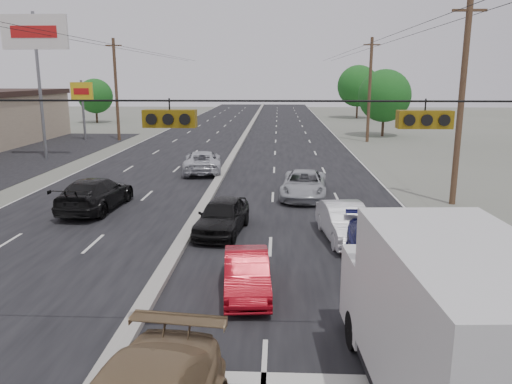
% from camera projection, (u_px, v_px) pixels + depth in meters
% --- Properties ---
extents(ground, '(200.00, 200.00, 0.00)m').
position_uv_depth(ground, '(113.00, 362.00, 11.20)').
color(ground, '#606356').
rests_on(ground, ground).
extents(road_surface, '(20.00, 160.00, 0.02)m').
position_uv_depth(road_surface, '(233.00, 156.00, 40.41)').
color(road_surface, black).
rests_on(road_surface, ground).
extents(center_median, '(0.50, 160.00, 0.20)m').
position_uv_depth(center_median, '(233.00, 155.00, 40.38)').
color(center_median, gray).
rests_on(center_median, ground).
extents(utility_pole_left_c, '(1.60, 0.30, 10.00)m').
position_uv_depth(utility_pole_left_c, '(116.00, 89.00, 49.54)').
color(utility_pole_left_c, '#422D1E').
rests_on(utility_pole_left_c, ground).
extents(utility_pole_right_b, '(1.60, 0.30, 10.00)m').
position_uv_depth(utility_pole_right_b, '(461.00, 102.00, 24.11)').
color(utility_pole_right_b, '#422D1E').
rests_on(utility_pole_right_b, ground).
extents(utility_pole_right_c, '(1.60, 0.30, 10.00)m').
position_uv_depth(utility_pole_right_c, '(370.00, 90.00, 48.45)').
color(utility_pole_right_c, '#422D1E').
rests_on(utility_pole_right_c, ground).
extents(traffic_signals, '(25.00, 0.30, 0.54)m').
position_uv_depth(traffic_signals, '(165.00, 116.00, 9.91)').
color(traffic_signals, black).
rests_on(traffic_signals, ground).
extents(pole_sign_billboard, '(5.00, 0.25, 11.00)m').
position_uv_depth(pole_sign_billboard, '(35.00, 41.00, 37.10)').
color(pole_sign_billboard, slate).
rests_on(pole_sign_billboard, ground).
extents(pole_sign_far, '(2.20, 0.25, 6.00)m').
position_uv_depth(pole_sign_far, '(82.00, 96.00, 49.85)').
color(pole_sign_far, slate).
rests_on(pole_sign_far, ground).
extents(tree_left_far, '(4.80, 4.80, 6.12)m').
position_uv_depth(tree_left_far, '(95.00, 96.00, 69.74)').
color(tree_left_far, '#382619').
rests_on(tree_left_far, ground).
extents(tree_right_mid, '(5.60, 5.60, 7.14)m').
position_uv_depth(tree_right_mid, '(385.00, 96.00, 53.39)').
color(tree_right_mid, '#382619').
rests_on(tree_right_mid, ground).
extents(tree_right_far, '(6.40, 6.40, 8.16)m').
position_uv_depth(tree_right_far, '(358.00, 86.00, 77.54)').
color(tree_right_far, '#382619').
rests_on(tree_right_far, ground).
extents(box_truck, '(2.87, 7.22, 3.60)m').
position_uv_depth(box_truck, '(445.00, 328.00, 8.98)').
color(box_truck, black).
rests_on(box_truck, ground).
extents(red_sedan, '(1.61, 3.79, 1.22)m').
position_uv_depth(red_sedan, '(247.00, 274.00, 14.66)').
color(red_sedan, '#9F0915').
rests_on(red_sedan, ground).
extents(queue_car_a, '(2.25, 4.44, 1.45)m').
position_uv_depth(queue_car_a, '(222.00, 216.00, 20.35)').
color(queue_car_a, black).
rests_on(queue_car_a, ground).
extents(queue_car_b, '(2.03, 4.48, 1.42)m').
position_uv_depth(queue_car_b, '(345.00, 223.00, 19.49)').
color(queue_car_b, silver).
rests_on(queue_car_b, ground).
extents(queue_car_c, '(2.74, 5.20, 1.39)m').
position_uv_depth(queue_car_c, '(304.00, 185.00, 26.42)').
color(queue_car_c, '#A3A6AA').
rests_on(queue_car_c, ground).
extents(queue_car_d, '(2.20, 5.14, 1.48)m').
position_uv_depth(queue_car_d, '(379.00, 250.00, 16.30)').
color(queue_car_d, '#0F104D').
rests_on(queue_car_d, ground).
extents(oncoming_near, '(2.55, 5.56, 1.57)m').
position_uv_depth(oncoming_near, '(96.00, 194.00, 23.93)').
color(oncoming_near, black).
rests_on(oncoming_near, ground).
extents(oncoming_far, '(3.05, 5.50, 1.46)m').
position_uv_depth(oncoming_far, '(202.00, 162.00, 33.36)').
color(oncoming_far, silver).
rests_on(oncoming_far, ground).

